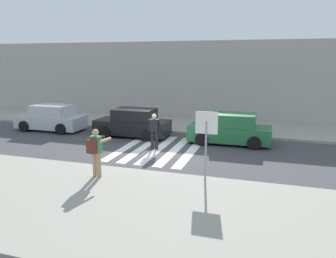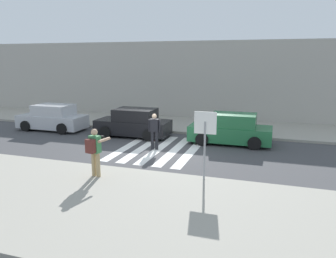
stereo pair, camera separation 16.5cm
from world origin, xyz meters
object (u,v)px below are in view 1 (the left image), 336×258
Objects in this scene: parked_car_silver at (51,118)px; parked_car_black at (133,123)px; stop_sign at (206,131)px; photographer_with_backpack at (96,149)px; pedestrian_crossing at (154,130)px; parked_car_green at (231,129)px.

parked_car_black is (5.33, 0.00, 0.00)m from parked_car_silver.
parked_car_silver is (-10.53, 5.76, -1.14)m from stop_sign.
parked_car_silver and parked_car_black have the same top height.
photographer_with_backpack reaches higher than pedestrian_crossing.
photographer_with_backpack is (-3.72, -0.93, -0.70)m from stop_sign.
stop_sign reaches higher than photographer_with_backpack.
stop_sign is at bearing -48.24° from pedestrian_crossing.
photographer_with_backpack is 1.00× the size of pedestrian_crossing.
parked_car_black is 5.38m from parked_car_green.
pedestrian_crossing reaches higher than parked_car_silver.
parked_car_green is (3.90, 6.69, -0.44)m from photographer_with_backpack.
pedestrian_crossing is (0.59, 4.44, -0.19)m from photographer_with_backpack.
pedestrian_crossing is 4.01m from parked_car_green.
stop_sign is at bearing -47.91° from parked_car_black.
parked_car_silver is at bearing -180.00° from parked_car_black.
parked_car_black is (-1.48, 6.69, -0.44)m from photographer_with_backpack.
stop_sign reaches higher than parked_car_black.
pedestrian_crossing is at bearing 131.76° from stop_sign.
parked_car_silver is 1.00× the size of parked_car_green.
photographer_with_backpack is 9.56m from parked_car_silver.
stop_sign is at bearing 14.09° from photographer_with_backpack.
parked_car_silver is 5.33m from parked_car_black.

